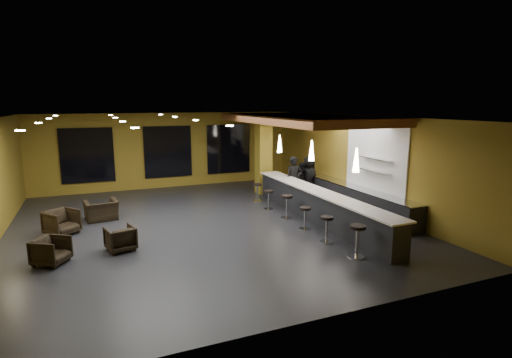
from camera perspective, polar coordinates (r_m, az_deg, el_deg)
name	(u,v)px	position (r m, az deg, el deg)	size (l,w,h in m)	color
floor	(206,226)	(13.39, -7.14, -6.68)	(12.00, 13.00, 0.10)	black
ceiling	(203,116)	(12.78, -7.53, 8.90)	(12.00, 13.00, 0.10)	black
wall_back	(168,150)	(19.30, -12.52, 4.01)	(12.00, 0.10, 3.50)	olive
wall_front	(306,233)	(7.03, 7.13, -7.60)	(12.00, 0.10, 3.50)	olive
wall_right	(359,162)	(15.66, 14.55, 2.37)	(0.10, 13.00, 3.50)	olive
wood_soffit	(300,119)	(15.23, 6.30, 8.52)	(3.60, 8.00, 0.28)	brown
window_left	(87,155)	(18.90, -22.96, 3.12)	(2.20, 0.06, 2.40)	black
window_center	(168,152)	(19.20, -12.46, 3.83)	(2.20, 0.06, 2.40)	black
window_right	(229,149)	(19.94, -3.93, 4.31)	(2.20, 0.06, 2.40)	black
tile_backsplash	(375,159)	(14.79, 16.65, 2.77)	(0.06, 3.20, 2.40)	white
bar_counter	(318,206)	(13.76, 8.80, -3.86)	(0.60, 8.00, 1.00)	black
bar_top	(318,191)	(13.63, 8.87, -1.73)	(0.78, 8.10, 0.05)	white
prep_counter	(357,200)	(15.27, 14.25, -2.87)	(0.70, 6.00, 0.86)	black
prep_top	(358,188)	(15.17, 14.33, -1.20)	(0.72, 6.00, 0.03)	silver
wall_shelf_lower	(375,171)	(14.61, 16.63, 1.08)	(0.30, 1.50, 0.03)	silver
wall_shelf_upper	(376,158)	(14.54, 16.73, 2.83)	(0.30, 1.50, 0.03)	silver
column	(264,154)	(17.53, 1.08, 3.60)	(0.60, 0.60, 3.50)	olive
pendant_0	(356,160)	(11.77, 14.13, 2.64)	(0.20, 0.20, 0.70)	white
pendant_1	(312,151)	(13.83, 7.95, 4.05)	(0.20, 0.20, 0.70)	white
pendant_2	(280,144)	(16.02, 3.40, 5.05)	(0.20, 0.20, 0.70)	white
staff_a	(294,179)	(16.17, 5.45, -0.05)	(0.67, 0.44, 1.84)	black
staff_b	(303,180)	(16.79, 6.70, -0.20)	(0.74, 0.58, 1.53)	black
staff_c	(309,177)	(16.98, 7.54, 0.31)	(0.86, 0.56, 1.77)	black
armchair_a	(51,251)	(11.29, -27.23, -9.13)	(0.72, 0.75, 0.68)	black
armchair_b	(120,238)	(11.56, -18.81, -8.05)	(0.71, 0.73, 0.67)	black
armchair_c	(62,222)	(13.57, -26.00, -5.57)	(0.82, 0.84, 0.77)	black
armchair_d	(101,210)	(14.69, -21.22, -4.18)	(1.05, 0.92, 0.68)	black
bar_stool_0	(357,237)	(10.73, 14.27, -8.02)	(0.44, 0.44, 0.87)	silver
bar_stool_1	(327,226)	(11.68, 10.08, -6.60)	(0.39, 0.39, 0.77)	silver
bar_stool_2	(305,215)	(12.76, 7.01, -5.16)	(0.37, 0.37, 0.72)	silver
bar_stool_3	(287,204)	(13.86, 4.44, -3.52)	(0.42, 0.42, 0.83)	silver
bar_stool_4	(269,197)	(15.01, 1.81, -2.62)	(0.37, 0.37, 0.73)	silver
bar_stool_5	(257,190)	(16.25, 0.20, -1.57)	(0.37, 0.37, 0.73)	silver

